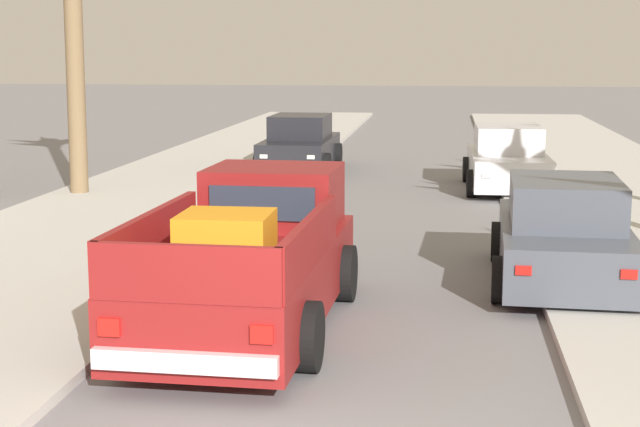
{
  "coord_description": "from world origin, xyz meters",
  "views": [
    {
      "loc": [
        1.16,
        -7.08,
        3.38
      ],
      "look_at": [
        -0.46,
        5.52,
        1.2
      ],
      "focal_mm": 54.36,
      "sensor_mm": 36.0,
      "label": 1
    }
  ],
  "objects_px": {
    "car_left_near": "(563,235)",
    "car_left_mid": "(300,145)",
    "car_right_near": "(508,160)",
    "pickup_truck": "(251,262)"
  },
  "relations": [
    {
      "from": "pickup_truck",
      "to": "car_left_mid",
      "type": "distance_m",
      "value": 15.32
    },
    {
      "from": "car_left_near",
      "to": "car_right_near",
      "type": "xyz_separation_m",
      "value": [
        -0.22,
        9.47,
        0.0
      ]
    },
    {
      "from": "pickup_truck",
      "to": "car_left_near",
      "type": "distance_m",
      "value": 4.86
    },
    {
      "from": "car_left_near",
      "to": "car_right_near",
      "type": "height_order",
      "value": "same"
    },
    {
      "from": "car_right_near",
      "to": "car_left_mid",
      "type": "xyz_separation_m",
      "value": [
        -5.51,
        3.08,
        0.0
      ]
    },
    {
      "from": "pickup_truck",
      "to": "car_left_near",
      "type": "xyz_separation_m",
      "value": [
        4.05,
        2.68,
        -0.08
      ]
    },
    {
      "from": "pickup_truck",
      "to": "car_left_near",
      "type": "bearing_deg",
      "value": 33.55
    },
    {
      "from": "car_left_near",
      "to": "car_left_mid",
      "type": "xyz_separation_m",
      "value": [
        -5.72,
        12.55,
        0.0
      ]
    },
    {
      "from": "car_right_near",
      "to": "car_left_mid",
      "type": "height_order",
      "value": "same"
    },
    {
      "from": "car_left_near",
      "to": "car_left_mid",
      "type": "relative_size",
      "value": 1.01
    }
  ]
}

